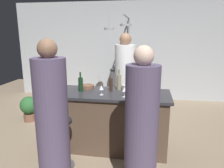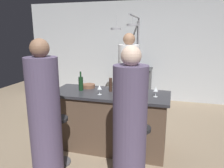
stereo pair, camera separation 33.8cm
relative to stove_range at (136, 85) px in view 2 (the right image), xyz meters
name	(u,v)px [view 2 (the right image)]	position (x,y,z in m)	size (l,w,h in m)	color
ground_plane	(109,146)	(0.00, -2.45, -0.45)	(9.00, 9.00, 0.00)	gray
back_wall	(139,51)	(0.00, 0.40, 0.85)	(6.40, 0.16, 2.60)	#B2B7BC
kitchen_island	(109,120)	(0.00, -2.45, 0.01)	(1.80, 0.72, 0.90)	brown
stove_range	(136,85)	(0.00, 0.00, 0.00)	(0.80, 0.64, 0.89)	#47474C
chef	(128,86)	(0.13, -1.65, 0.38)	(0.38, 0.38, 1.78)	white
bar_stool_right	(140,150)	(0.57, -3.07, -0.07)	(0.28, 0.28, 0.68)	#4C4C51
guest_right	(130,132)	(0.51, -3.43, 0.33)	(0.35, 0.35, 1.67)	#594C6B
bar_stool_left	(59,138)	(-0.53, -3.07, -0.07)	(0.28, 0.28, 0.68)	#4C4C51
guest_left	(45,120)	(-0.48, -3.45, 0.36)	(0.37, 0.37, 1.73)	#594C6B
overhead_pot_rack	(132,40)	(-0.05, -0.38, 1.17)	(0.58, 1.33, 2.17)	gray
potted_plant	(37,104)	(-1.83, -1.70, -0.15)	(0.36, 0.36, 0.52)	brown
pepper_mill	(110,85)	(0.00, -2.38, 0.56)	(0.05, 0.05, 0.21)	#382319
wine_bottle_dark	(136,92)	(0.44, -2.69, 0.57)	(0.07, 0.07, 0.30)	black
wine_bottle_white	(119,82)	(0.10, -2.25, 0.58)	(0.07, 0.07, 0.33)	gray
wine_bottle_red	(81,83)	(-0.47, -2.44, 0.57)	(0.07, 0.07, 0.30)	#143319
wine_glass_by_chef	(156,90)	(0.69, -2.48, 0.56)	(0.07, 0.07, 0.15)	silver
wine_glass_near_left_guest	(122,90)	(0.24, -2.64, 0.56)	(0.07, 0.07, 0.15)	silver
wine_glass_near_right_guest	(100,88)	(-0.11, -2.59, 0.56)	(0.07, 0.07, 0.15)	silver
mixing_bowl_steel	(129,88)	(0.25, -2.24, 0.50)	(0.22, 0.22, 0.08)	#B7B7BC
mixing_bowl_wooden	(88,86)	(-0.42, -2.25, 0.48)	(0.22, 0.22, 0.06)	brown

